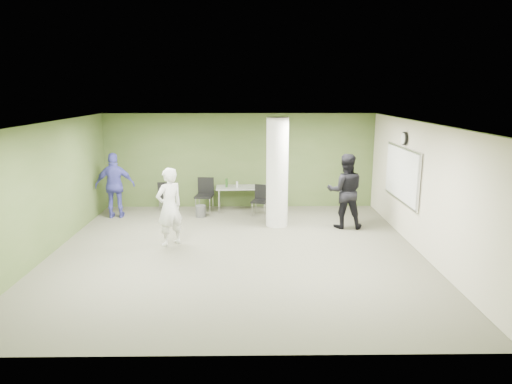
{
  "coord_description": "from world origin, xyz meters",
  "views": [
    {
      "loc": [
        0.31,
        -9.45,
        3.46
      ],
      "look_at": [
        0.44,
        1.0,
        1.12
      ],
      "focal_mm": 32.0,
      "sensor_mm": 36.0,
      "label": 1
    }
  ],
  "objects_px": {
    "man_blue": "(115,186)",
    "woman_white": "(169,207)",
    "folding_table": "(242,188)",
    "chair_back_left": "(167,194)",
    "man_black": "(345,191)"
  },
  "relations": [
    {
      "from": "folding_table",
      "to": "woman_white",
      "type": "relative_size",
      "value": 0.87
    },
    {
      "from": "chair_back_left",
      "to": "man_black",
      "type": "distance_m",
      "value": 5.18
    },
    {
      "from": "folding_table",
      "to": "man_black",
      "type": "relative_size",
      "value": 0.81
    },
    {
      "from": "folding_table",
      "to": "man_black",
      "type": "bearing_deg",
      "value": -34.09
    },
    {
      "from": "chair_back_left",
      "to": "woman_white",
      "type": "xyz_separation_m",
      "value": [
        0.61,
        -3.09,
        0.41
      ]
    },
    {
      "from": "chair_back_left",
      "to": "man_blue",
      "type": "bearing_deg",
      "value": 12.13
    },
    {
      "from": "chair_back_left",
      "to": "man_black",
      "type": "xyz_separation_m",
      "value": [
        4.84,
        -1.78,
        0.47
      ]
    },
    {
      "from": "chair_back_left",
      "to": "man_black",
      "type": "relative_size",
      "value": 0.44
    },
    {
      "from": "folding_table",
      "to": "man_blue",
      "type": "distance_m",
      "value": 3.54
    },
    {
      "from": "man_black",
      "to": "man_blue",
      "type": "distance_m",
      "value": 6.2
    },
    {
      "from": "woman_white",
      "to": "man_blue",
      "type": "xyz_separation_m",
      "value": [
        -1.89,
        2.34,
        0.01
      ]
    },
    {
      "from": "folding_table",
      "to": "chair_back_left",
      "type": "xyz_separation_m",
      "value": [
        -2.19,
        0.12,
        -0.19
      ]
    },
    {
      "from": "folding_table",
      "to": "chair_back_left",
      "type": "distance_m",
      "value": 2.2
    },
    {
      "from": "man_blue",
      "to": "woman_white",
      "type": "bearing_deg",
      "value": 122.05
    },
    {
      "from": "chair_back_left",
      "to": "woman_white",
      "type": "bearing_deg",
      "value": 82.86
    }
  ]
}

